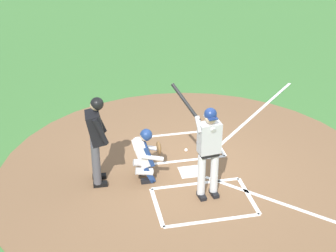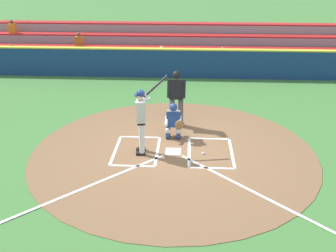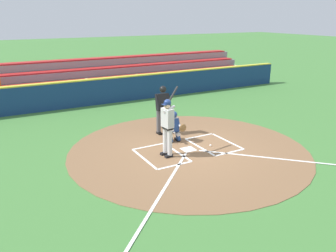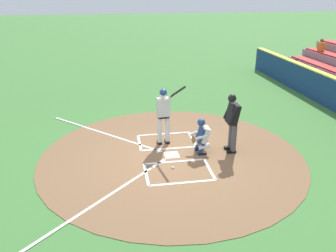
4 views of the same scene
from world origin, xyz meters
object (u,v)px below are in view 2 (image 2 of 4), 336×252
(batter, at_px, (142,117))
(baseball, at_px, (203,153))
(plate_umpire, at_px, (176,95))
(catcher, at_px, (174,120))

(batter, relative_size, baseball, 28.76)
(batter, relative_size, plate_umpire, 1.14)
(plate_umpire, height_order, baseball, plate_umpire)
(batter, relative_size, catcher, 1.88)
(batter, bearing_deg, plate_umpire, -113.87)
(catcher, height_order, plate_umpire, plate_umpire)
(catcher, distance_m, plate_umpire, 1.06)
(baseball, bearing_deg, batter, -0.35)
(batter, xyz_separation_m, baseball, (-1.70, 0.01, -1.06))
(batter, bearing_deg, baseball, 179.65)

